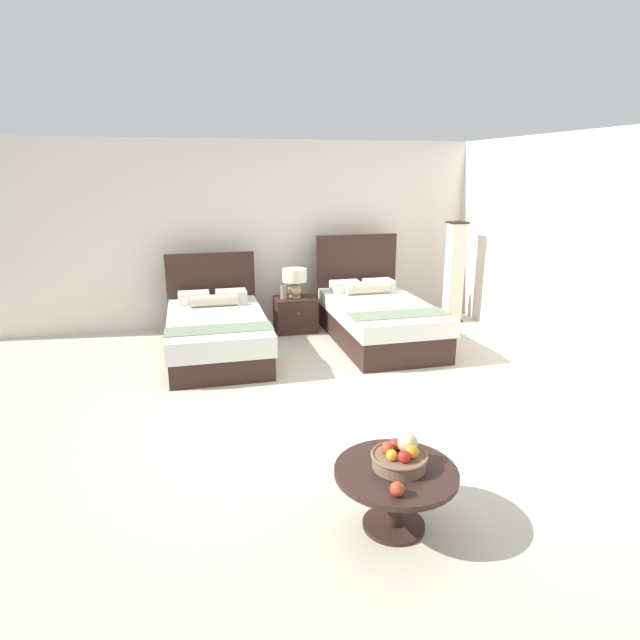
% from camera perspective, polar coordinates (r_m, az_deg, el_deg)
% --- Properties ---
extents(ground_plane, '(9.37, 9.69, 0.02)m').
position_cam_1_polar(ground_plane, '(5.19, 1.84, -8.93)').
color(ground_plane, beige).
extents(wall_back, '(9.37, 0.12, 2.58)m').
position_cam_1_polar(wall_back, '(7.74, -4.30, 9.32)').
color(wall_back, silver).
rests_on(wall_back, ground).
extents(wall_side_right, '(0.12, 5.29, 2.58)m').
position_cam_1_polar(wall_side_right, '(6.53, 26.25, 6.53)').
color(wall_side_right, silver).
rests_on(wall_side_right, ground).
extents(bed_near_window, '(1.18, 2.03, 1.11)m').
position_cam_1_polar(bed_near_window, '(6.53, -11.11, -1.17)').
color(bed_near_window, '#321F1A').
rests_on(bed_near_window, ground).
extents(bed_near_corner, '(1.19, 2.09, 1.29)m').
position_cam_1_polar(bed_near_corner, '(6.93, 6.25, 0.23)').
color(bed_near_corner, '#321F1A').
rests_on(bed_near_corner, ground).
extents(nightstand, '(0.56, 0.46, 0.48)m').
position_cam_1_polar(nightstand, '(7.34, -2.69, 0.63)').
color(nightstand, '#321F1A').
rests_on(nightstand, ground).
extents(table_lamp, '(0.34, 0.34, 0.40)m').
position_cam_1_polar(table_lamp, '(7.24, -2.77, 4.47)').
color(table_lamp, tan).
rests_on(table_lamp, nightstand).
extents(vase, '(0.08, 0.08, 0.19)m').
position_cam_1_polar(vase, '(7.19, -3.97, 3.03)').
color(vase, '#9B8162').
rests_on(vase, nightstand).
extents(coffee_table, '(0.76, 0.76, 0.41)m').
position_cam_1_polar(coffee_table, '(3.43, 8.16, -17.08)').
color(coffee_table, '#321F1A').
rests_on(coffee_table, ground).
extents(fruit_bowl, '(0.35, 0.35, 0.20)m').
position_cam_1_polar(fruit_bowl, '(3.38, 8.66, -14.36)').
color(fruit_bowl, brown).
rests_on(fruit_bowl, coffee_table).
extents(loose_apple, '(0.08, 0.08, 0.08)m').
position_cam_1_polar(loose_apple, '(3.13, 8.34, -17.62)').
color(loose_apple, '#B33D20').
rests_on(loose_apple, coffee_table).
extents(floor_lamp_corner, '(0.25, 0.25, 1.47)m').
position_cam_1_polar(floor_lamp_corner, '(7.96, 14.31, 5.00)').
color(floor_lamp_corner, black).
rests_on(floor_lamp_corner, ground).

